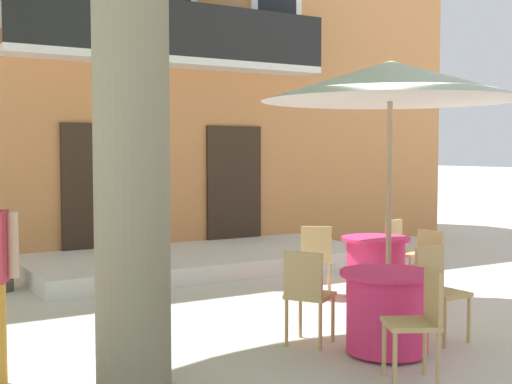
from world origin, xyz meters
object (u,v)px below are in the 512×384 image
at_px(cafe_chair_near_tree_1, 420,317).
at_px(cafe_table_middle, 375,266).
at_px(cafe_chair_middle_0, 316,255).
at_px(cafe_chair_middle_1, 424,263).
at_px(cafe_chair_middle_2, 400,248).
at_px(cafe_chair_near_tree_0, 307,291).
at_px(cafe_chair_near_tree_2, 437,286).
at_px(cafe_table_near_tree, 387,312).
at_px(cafe_umbrella, 390,82).
at_px(ground_planter_left, 1,270).

xyz_separation_m(cafe_chair_near_tree_1, cafe_table_middle, (1.81, 2.64, -0.14)).
xyz_separation_m(cafe_chair_middle_0, cafe_chair_middle_1, (0.75, -1.12, 0.00)).
height_order(cafe_table_middle, cafe_chair_middle_2, cafe_chair_middle_2).
distance_m(cafe_chair_near_tree_0, cafe_chair_near_tree_2, 1.31).
bearing_deg(cafe_chair_middle_0, cafe_chair_middle_1, -56.19).
xyz_separation_m(cafe_table_near_tree, cafe_umbrella, (1.06, 1.17, 2.22)).
distance_m(cafe_chair_near_tree_2, cafe_chair_middle_0, 2.20).
height_order(cafe_chair_near_tree_2, cafe_table_middle, cafe_chair_near_tree_2).
height_order(cafe_chair_near_tree_1, cafe_table_middle, cafe_chair_near_tree_1).
bearing_deg(ground_planter_left, cafe_table_middle, -34.83).
bearing_deg(cafe_chair_middle_1, cafe_chair_middle_0, 123.81).
height_order(cafe_table_near_tree, cafe_chair_middle_2, cafe_chair_middle_2).
height_order(cafe_table_near_tree, cafe_umbrella, cafe_umbrella).
distance_m(cafe_table_middle, ground_planter_left, 4.89).
bearing_deg(cafe_chair_near_tree_2, cafe_table_middle, 66.66).
bearing_deg(cafe_table_near_tree, cafe_umbrella, 47.91).
bearing_deg(cafe_umbrella, cafe_chair_middle_1, 2.35).
relative_size(cafe_chair_middle_0, ground_planter_left, 1.79).
height_order(cafe_chair_near_tree_0, cafe_chair_middle_2, same).
xyz_separation_m(cafe_chair_near_tree_2, cafe_table_middle, (0.79, 1.83, -0.14)).
distance_m(cafe_table_near_tree, cafe_chair_near_tree_1, 0.77).
bearing_deg(cafe_table_middle, cafe_table_near_tree, -128.32).
height_order(cafe_table_near_tree, cafe_chair_middle_1, cafe_chair_middle_1).
relative_size(cafe_chair_near_tree_2, ground_planter_left, 1.79).
bearing_deg(ground_planter_left, cafe_chair_near_tree_1, -67.91).
distance_m(cafe_chair_middle_1, cafe_umbrella, 2.16).
bearing_deg(cafe_chair_middle_0, cafe_table_middle, -29.75).
distance_m(cafe_chair_middle_1, cafe_chair_middle_2, 1.20).
relative_size(cafe_chair_middle_0, cafe_umbrella, 0.31).
relative_size(cafe_table_near_tree, cafe_chair_near_tree_2, 0.95).
xyz_separation_m(cafe_chair_near_tree_0, cafe_chair_near_tree_1, (0.19, -1.29, 0.00)).
bearing_deg(cafe_umbrella, cafe_table_near_tree, -132.09).
bearing_deg(cafe_chair_near_tree_1, ground_planter_left, 112.09).
bearing_deg(cafe_chair_near_tree_2, ground_planter_left, 124.95).
bearing_deg(cafe_chair_middle_0, cafe_chair_middle_2, -3.33).
distance_m(cafe_chair_near_tree_1, cafe_chair_middle_0, 3.23).
height_order(cafe_chair_middle_0, ground_planter_left, cafe_chair_middle_0).
height_order(cafe_chair_near_tree_1, cafe_chair_middle_2, same).
relative_size(cafe_table_middle, ground_planter_left, 1.70).
xyz_separation_m(cafe_chair_middle_1, ground_planter_left, (-4.11, 3.54, -0.24)).
xyz_separation_m(cafe_chair_near_tree_0, ground_planter_left, (-2.01, 4.15, -0.24)).
height_order(cafe_chair_near_tree_1, cafe_umbrella, cafe_umbrella).
bearing_deg(cafe_umbrella, cafe_chair_middle_2, 42.34).
distance_m(cafe_table_near_tree, cafe_chair_near_tree_0, 0.77).
distance_m(cafe_table_near_tree, cafe_chair_near_tree_2, 0.77).
bearing_deg(cafe_chair_near_tree_2, cafe_chair_middle_1, 50.63).
xyz_separation_m(cafe_chair_near_tree_2, cafe_umbrella, (0.31, 1.05, 2.08)).
bearing_deg(cafe_table_near_tree, cafe_chair_near_tree_2, 8.69).
distance_m(cafe_chair_near_tree_0, ground_planter_left, 4.62).
bearing_deg(cafe_table_near_tree, cafe_chair_middle_0, 69.21).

